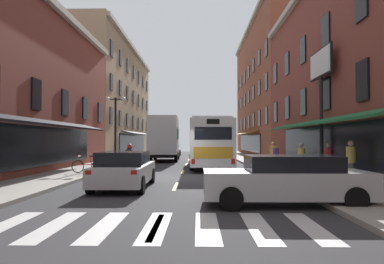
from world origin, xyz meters
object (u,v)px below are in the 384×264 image
(sedan_far, at_px, (125,170))
(street_lamp_twin, at_px, (115,127))
(pedestrian_near, at_px, (273,156))
(pedestrian_far, at_px, (351,162))
(motorcycle_rider, at_px, (130,163))
(transit_bus, at_px, (208,142))
(bicycle_near, at_px, (88,166))
(billboard_sign, at_px, (321,79))
(sedan_mid, at_px, (287,180))
(pedestrian_rear, at_px, (329,160))
(box_truck, at_px, (165,139))
(pedestrian_mid, at_px, (301,159))
(sedan_near, at_px, (172,150))

(sedan_far, height_order, street_lamp_twin, street_lamp_twin)
(sedan_far, xyz_separation_m, pedestrian_near, (6.89, 5.24, 0.28))
(pedestrian_far, relative_size, street_lamp_twin, 0.36)
(motorcycle_rider, distance_m, street_lamp_twin, 6.96)
(transit_bus, distance_m, bicycle_near, 9.28)
(billboard_sign, distance_m, transit_bus, 9.62)
(sedan_far, relative_size, pedestrian_near, 2.81)
(sedan_mid, height_order, pedestrian_rear, pedestrian_rear)
(box_truck, relative_size, sedan_far, 1.61)
(sedan_mid, bearing_deg, sedan_far, 147.52)
(transit_bus, relative_size, box_truck, 1.53)
(motorcycle_rider, bearing_deg, pedestrian_mid, -2.98)
(box_truck, xyz_separation_m, pedestrian_near, (7.05, -12.47, -1.02))
(sedan_near, height_order, pedestrian_far, pedestrian_far)
(box_truck, height_order, pedestrian_far, box_truck)
(pedestrian_near, height_order, pedestrian_rear, pedestrian_near)
(street_lamp_twin, bearing_deg, pedestrian_far, -40.85)
(sedan_far, height_order, pedestrian_far, pedestrian_far)
(bicycle_near, relative_size, street_lamp_twin, 0.36)
(transit_bus, xyz_separation_m, motorcycle_rider, (-4.19, -7.15, -1.00))
(box_truck, height_order, sedan_near, box_truck)
(pedestrian_far, height_order, pedestrian_rear, pedestrian_far)
(billboard_sign, relative_size, sedan_near, 1.46)
(sedan_near, xyz_separation_m, pedestrian_far, (9.01, -27.04, 0.33))
(billboard_sign, height_order, sedan_near, billboard_sign)
(sedan_mid, bearing_deg, billboard_sign, 63.87)
(sedan_mid, xyz_separation_m, pedestrian_far, (3.44, 3.65, 0.29))
(pedestrian_mid, bearing_deg, pedestrian_rear, 41.48)
(billboard_sign, height_order, pedestrian_mid, billboard_sign)
(pedestrian_mid, bearing_deg, pedestrian_near, -144.91)
(bicycle_near, height_order, pedestrian_rear, pedestrian_rear)
(box_truck, distance_m, sedan_mid, 21.90)
(motorcycle_rider, relative_size, pedestrian_far, 1.21)
(bicycle_near, relative_size, pedestrian_mid, 1.08)
(billboard_sign, bearing_deg, pedestrian_rear, -97.66)
(sedan_far, distance_m, street_lamp_twin, 10.89)
(pedestrian_far, bearing_deg, sedan_mid, -169.58)
(pedestrian_near, distance_m, pedestrian_mid, 1.92)
(motorcycle_rider, height_order, pedestrian_far, pedestrian_far)
(billboard_sign, height_order, pedestrian_near, billboard_sign)
(motorcycle_rider, bearing_deg, sedan_near, 88.98)
(pedestrian_near, height_order, pedestrian_mid, pedestrian_near)
(sedan_far, xyz_separation_m, motorcycle_rider, (-0.60, 4.05, -0.01))
(sedan_near, height_order, pedestrian_mid, pedestrian_mid)
(billboard_sign, relative_size, street_lamp_twin, 1.33)
(sedan_far, distance_m, pedestrian_far, 8.84)
(sedan_mid, bearing_deg, pedestrian_near, 80.19)
(billboard_sign, bearing_deg, pedestrian_far, -92.74)
(sedan_far, height_order, motorcycle_rider, motorcycle_rider)
(motorcycle_rider, relative_size, pedestrian_rear, 1.30)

